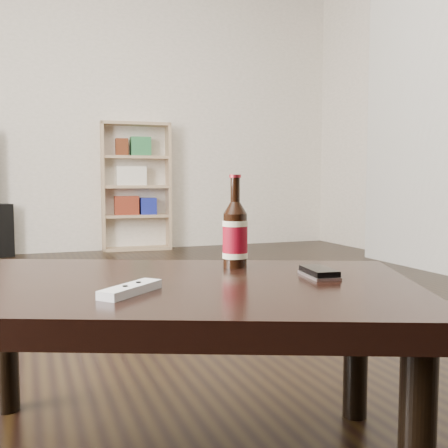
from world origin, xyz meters
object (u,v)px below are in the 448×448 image
object	(u,v)px
bookshelf	(134,184)
phone	(319,273)
coffee_table	(164,306)
remote	(131,289)
beer_bottle	(235,235)

from	to	relation	value
bookshelf	phone	distance (m)	3.79
coffee_table	remote	distance (m)	0.15
coffee_table	phone	xyz separation A→B (m)	(0.35, -0.07, 0.06)
beer_bottle	coffee_table	bearing A→B (deg)	-149.55
beer_bottle	phone	distance (m)	0.25
bookshelf	coffee_table	xyz separation A→B (m)	(-0.66, -3.70, -0.25)
coffee_table	phone	size ratio (longest dim) A/B	10.22
coffee_table	remote	bearing A→B (deg)	-133.35
phone	remote	bearing A→B (deg)	-168.67
remote	bookshelf	bearing A→B (deg)	126.45
coffee_table	phone	distance (m)	0.36
coffee_table	beer_bottle	xyz separation A→B (m)	(0.22, 0.13, 0.14)
bookshelf	beer_bottle	xyz separation A→B (m)	(-0.44, -3.58, -0.11)
beer_bottle	remote	bearing A→B (deg)	-143.98
bookshelf	phone	xyz separation A→B (m)	(-0.31, -3.77, -0.18)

